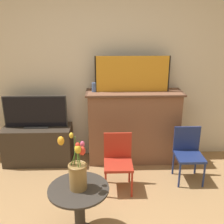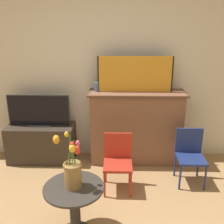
{
  "view_description": "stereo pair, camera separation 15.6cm",
  "coord_description": "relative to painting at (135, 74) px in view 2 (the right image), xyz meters",
  "views": [
    {
      "loc": [
        0.06,
        -1.54,
        1.92
      ],
      "look_at": [
        0.15,
        1.28,
        0.96
      ],
      "focal_mm": 42.0,
      "sensor_mm": 36.0,
      "label": 1
    },
    {
      "loc": [
        0.21,
        -1.54,
        1.92
      ],
      "look_at": [
        0.15,
        1.28,
        0.96
      ],
      "focal_mm": 42.0,
      "sensor_mm": 36.0,
      "label": 2
    }
  ],
  "objects": [
    {
      "name": "tv_monitor",
      "position": [
        -1.32,
        -0.03,
        -0.52
      ],
      "size": [
        0.86,
        0.12,
        0.45
      ],
      "color": "#2D2D2D",
      "rests_on": "tv_stand"
    },
    {
      "name": "side_table",
      "position": [
        -0.62,
        -1.46,
        -0.93
      ],
      "size": [
        0.55,
        0.55,
        0.53
      ],
      "color": "#332D28",
      "rests_on": "ground"
    },
    {
      "name": "chair_blue",
      "position": [
        0.68,
        -0.52,
        -0.88
      ],
      "size": [
        0.33,
        0.33,
        0.68
      ],
      "color": "navy",
      "rests_on": "ground"
    },
    {
      "name": "tv_stand",
      "position": [
        -1.32,
        -0.03,
        -1.0
      ],
      "size": [
        0.95,
        0.41,
        0.54
      ],
      "color": "#382D23",
      "rests_on": "ground"
    },
    {
      "name": "vase_tulips",
      "position": [
        -0.62,
        -1.46,
        -0.57
      ],
      "size": [
        0.24,
        0.17,
        0.52
      ],
      "color": "olive",
      "rests_on": "side_table"
    },
    {
      "name": "chair_red",
      "position": [
        -0.22,
        -0.68,
        -0.88
      ],
      "size": [
        0.33,
        0.33,
        0.68
      ],
      "color": "#B22D1E",
      "rests_on": "ground"
    },
    {
      "name": "painting",
      "position": [
        0.0,
        0.0,
        0.0
      ],
      "size": [
        1.0,
        0.03,
        0.48
      ],
      "color": "black",
      "rests_on": "fireplace_mantel"
    },
    {
      "name": "fireplace_mantel",
      "position": [
        0.03,
        -0.01,
        -0.74
      ],
      "size": [
        1.32,
        0.43,
        1.03
      ],
      "color": "brown",
      "rests_on": "ground"
    },
    {
      "name": "mantel_candle",
      "position": [
        -0.51,
        -0.01,
        -0.18
      ],
      "size": [
        0.06,
        0.06,
        0.12
      ],
      "color": "#4C6699",
      "rests_on": "fireplace_mantel"
    },
    {
      "name": "wall_back",
      "position": [
        -0.44,
        0.22,
        0.08
      ],
      "size": [
        8.0,
        0.06,
        2.7
      ],
      "color": "beige",
      "rests_on": "ground"
    }
  ]
}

